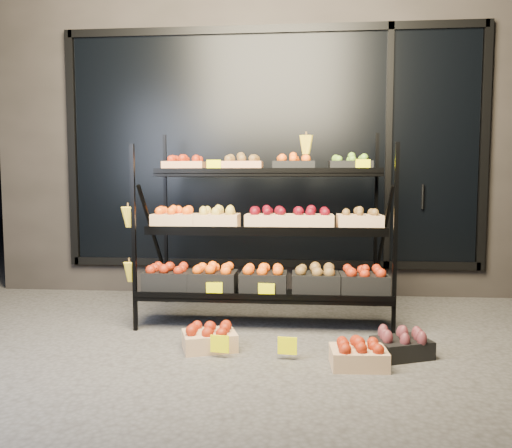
{
  "coord_description": "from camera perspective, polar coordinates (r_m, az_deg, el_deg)",
  "views": [
    {
      "loc": [
        0.28,
        -3.68,
        1.2
      ],
      "look_at": [
        -0.08,
        0.55,
        0.84
      ],
      "focal_mm": 35.0,
      "sensor_mm": 36.0,
      "label": 1
    }
  ],
  "objects": [
    {
      "name": "building",
      "position": [
        6.3,
        2.27,
        9.8
      ],
      "size": [
        6.0,
        2.08,
        3.5
      ],
      "color": "#2D2826",
      "rests_on": "ground"
    },
    {
      "name": "floor_crate_midright",
      "position": [
        3.41,
        11.64,
        -14.33
      ],
      "size": [
        0.37,
        0.28,
        0.19
      ],
      "rotation": [
        0.0,
        0.0,
        0.05
      ],
      "color": "#DCB07F",
      "rests_on": "ground"
    },
    {
      "name": "display_rack",
      "position": [
        4.31,
        0.91,
        -0.67
      ],
      "size": [
        2.18,
        1.02,
        1.73
      ],
      "color": "black",
      "rests_on": "ground"
    },
    {
      "name": "floor_crate_left",
      "position": [
        3.68,
        -5.35,
        -12.74
      ],
      "size": [
        0.44,
        0.38,
        0.19
      ],
      "rotation": [
        0.0,
        0.0,
        0.33
      ],
      "color": "#DCB07F",
      "rests_on": "ground"
    },
    {
      "name": "floor_crate_right",
      "position": [
        3.67,
        16.32,
        -13.03
      ],
      "size": [
        0.43,
        0.38,
        0.19
      ],
      "rotation": [
        0.0,
        0.0,
        0.36
      ],
      "color": "black",
      "rests_on": "ground"
    },
    {
      "name": "tag_floor_a",
      "position": [
        3.51,
        -4.17,
        -14.13
      ],
      "size": [
        0.13,
        0.01,
        0.12
      ],
      "primitive_type": "cube",
      "color": "#FFFB00",
      "rests_on": "ground"
    },
    {
      "name": "tag_floor_b",
      "position": [
        3.48,
        3.59,
        -14.34
      ],
      "size": [
        0.13,
        0.01,
        0.12
      ],
      "primitive_type": "cube",
      "color": "#FFFB00",
      "rests_on": "ground"
    },
    {
      "name": "ground",
      "position": [
        3.88,
        0.45,
        -13.18
      ],
      "size": [
        24.0,
        24.0,
        0.0
      ],
      "primitive_type": "plane",
      "color": "#514F4C",
      "rests_on": "ground"
    }
  ]
}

